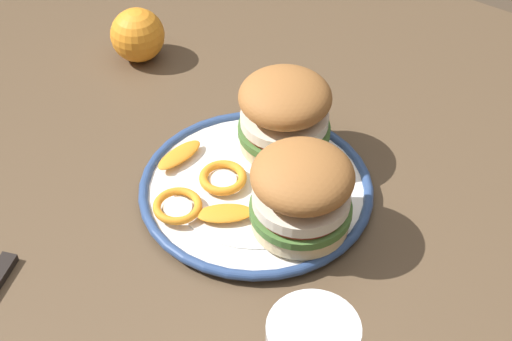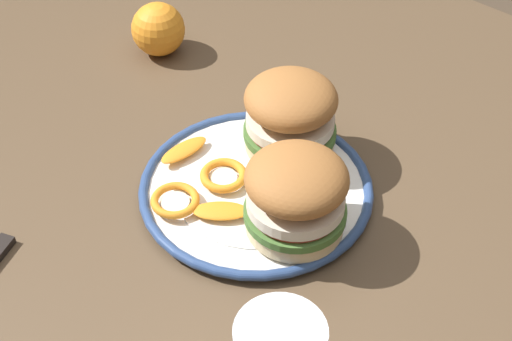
# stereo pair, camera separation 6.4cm
# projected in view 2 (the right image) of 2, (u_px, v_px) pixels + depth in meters

# --- Properties ---
(dining_table) EXTENTS (1.18, 1.08, 0.72)m
(dining_table) POSITION_uv_depth(u_px,v_px,m) (260.00, 228.00, 1.01)
(dining_table) COLOR brown
(dining_table) RESTS_ON ground
(dinner_plate) EXTENTS (0.28, 0.28, 0.02)m
(dinner_plate) POSITION_uv_depth(u_px,v_px,m) (256.00, 189.00, 0.92)
(dinner_plate) COLOR white
(dinner_plate) RESTS_ON dining_table
(sandwich_half_left) EXTENTS (0.16, 0.16, 0.10)m
(sandwich_half_left) POSITION_uv_depth(u_px,v_px,m) (293.00, 116.00, 0.93)
(sandwich_half_left) COLOR beige
(sandwich_half_left) RESTS_ON dinner_plate
(sandwich_half_right) EXTENTS (0.15, 0.15, 0.10)m
(sandwich_half_right) POSITION_uv_depth(u_px,v_px,m) (296.00, 194.00, 0.83)
(sandwich_half_right) COLOR beige
(sandwich_half_right) RESTS_ON dinner_plate
(orange_peel_curled) EXTENTS (0.08, 0.08, 0.01)m
(orange_peel_curled) POSITION_uv_depth(u_px,v_px,m) (175.00, 200.00, 0.89)
(orange_peel_curled) COLOR orange
(orange_peel_curled) RESTS_ON dinner_plate
(orange_peel_strip_long) EXTENTS (0.03, 0.07, 0.01)m
(orange_peel_strip_long) POSITION_uv_depth(u_px,v_px,m) (184.00, 150.00, 0.96)
(orange_peel_strip_long) COLOR orange
(orange_peel_strip_long) RESTS_ON dinner_plate
(orange_peel_strip_short) EXTENTS (0.07, 0.06, 0.01)m
(orange_peel_strip_short) POSITION_uv_depth(u_px,v_px,m) (221.00, 211.00, 0.88)
(orange_peel_strip_short) COLOR orange
(orange_peel_strip_short) RESTS_ON dinner_plate
(orange_peel_small_curl) EXTENTS (0.08, 0.08, 0.01)m
(orange_peel_small_curl) POSITION_uv_depth(u_px,v_px,m) (224.00, 176.00, 0.92)
(orange_peel_small_curl) COLOR orange
(orange_peel_small_curl) RESTS_ON dinner_plate
(whole_orange) EXTENTS (0.08, 0.08, 0.08)m
(whole_orange) POSITION_uv_depth(u_px,v_px,m) (158.00, 29.00, 1.12)
(whole_orange) COLOR orange
(whole_orange) RESTS_ON dining_table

